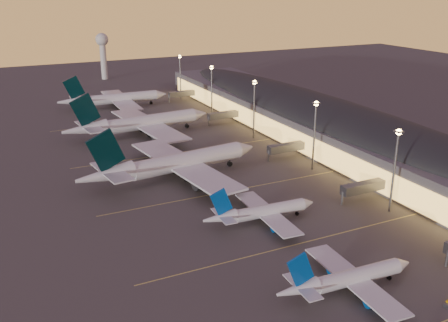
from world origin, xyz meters
TOP-DOWN VIEW (x-y plane):
  - ground at (0.00, 0.00)m, footprint 700.00×700.00m
  - airliner_narrow_south at (-2.82, -27.76)m, footprint 35.08×31.34m
  - airliner_narrow_north at (-3.01, 10.45)m, footprint 35.14×31.40m
  - airliner_wide_near at (-13.61, 53.50)m, footprint 68.86×63.26m
  - airliner_wide_mid at (-8.65, 110.61)m, footprint 69.15×63.34m
  - airliner_wide_far at (-5.68, 168.89)m, footprint 60.29×54.74m
  - terminal_building at (61.84, 72.47)m, footprint 56.35×255.00m
  - light_masts at (36.00, 65.00)m, footprint 2.20×217.20m
  - radar_tower at (10.00, 260.00)m, footprint 9.00×9.00m
  - lane_markings at (0.00, 40.00)m, footprint 90.00×180.36m
  - baggage_tug_b at (14.32, -25.95)m, footprint 4.36×2.96m

SIDE VIEW (x-z plane):
  - ground at x=0.00m, z-range 0.00..0.00m
  - lane_markings at x=0.00m, z-range 0.01..0.01m
  - baggage_tug_b at x=14.32m, z-range -0.05..1.16m
  - airliner_narrow_south at x=-2.82m, z-range -3.03..9.51m
  - airliner_narrow_north at x=-3.01m, z-range -3.03..9.53m
  - airliner_wide_far at x=-5.68m, z-range -4.69..14.65m
  - airliner_wide_near at x=-13.61m, z-range -5.35..16.69m
  - airliner_wide_mid at x=-8.65m, z-range -5.36..16.75m
  - terminal_building at x=61.84m, z-range 0.05..17.51m
  - light_masts at x=36.00m, z-range 4.60..30.50m
  - radar_tower at x=10.00m, z-range 5.62..38.12m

